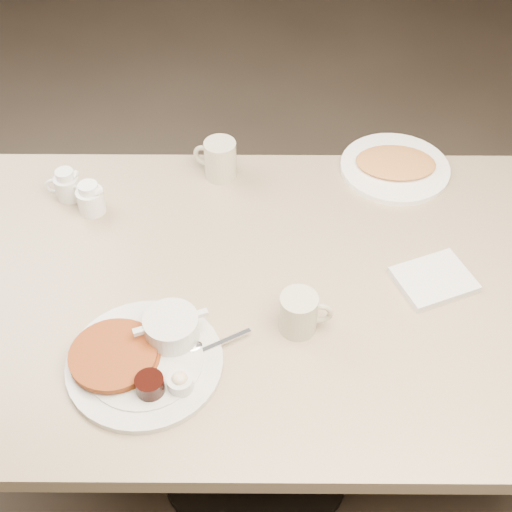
{
  "coord_description": "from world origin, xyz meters",
  "views": [
    {
      "loc": [
        0.01,
        -1.0,
        1.88
      ],
      "look_at": [
        0.0,
        0.02,
        0.82
      ],
      "focal_mm": 49.23,
      "sensor_mm": 36.0,
      "label": 1
    }
  ],
  "objects_px": {
    "diner_table": "(256,333)",
    "coffee_mug_near": "(300,313)",
    "main_plate": "(146,354)",
    "coffee_mug_far": "(219,159)",
    "creamer_left": "(67,185)",
    "creamer_right": "(90,199)",
    "hash_plate": "(395,166)"
  },
  "relations": [
    {
      "from": "creamer_left",
      "to": "coffee_mug_near",
      "type": "bearing_deg",
      "value": -36.15
    },
    {
      "from": "diner_table",
      "to": "coffee_mug_near",
      "type": "bearing_deg",
      "value": -52.19
    },
    {
      "from": "main_plate",
      "to": "hash_plate",
      "type": "relative_size",
      "value": 1.37
    },
    {
      "from": "main_plate",
      "to": "hash_plate",
      "type": "height_order",
      "value": "main_plate"
    },
    {
      "from": "main_plate",
      "to": "coffee_mug_far",
      "type": "height_order",
      "value": "coffee_mug_far"
    },
    {
      "from": "creamer_right",
      "to": "diner_table",
      "type": "bearing_deg",
      "value": -31.17
    },
    {
      "from": "creamer_right",
      "to": "creamer_left",
      "type": "bearing_deg",
      "value": 143.75
    },
    {
      "from": "coffee_mug_far",
      "to": "creamer_right",
      "type": "relative_size",
      "value": 1.44
    },
    {
      "from": "coffee_mug_near",
      "to": "creamer_left",
      "type": "xyz_separation_m",
      "value": [
        -0.54,
        0.4,
        -0.01
      ]
    },
    {
      "from": "main_plate",
      "to": "creamer_right",
      "type": "height_order",
      "value": "creamer_right"
    },
    {
      "from": "diner_table",
      "to": "coffee_mug_far",
      "type": "distance_m",
      "value": 0.44
    },
    {
      "from": "coffee_mug_near",
      "to": "creamer_right",
      "type": "height_order",
      "value": "coffee_mug_near"
    },
    {
      "from": "diner_table",
      "to": "main_plate",
      "type": "xyz_separation_m",
      "value": [
        -0.21,
        -0.2,
        0.19
      ]
    },
    {
      "from": "coffee_mug_far",
      "to": "creamer_right",
      "type": "height_order",
      "value": "coffee_mug_far"
    },
    {
      "from": "coffee_mug_near",
      "to": "coffee_mug_far",
      "type": "bearing_deg",
      "value": 110.48
    },
    {
      "from": "creamer_left",
      "to": "creamer_right",
      "type": "bearing_deg",
      "value": -36.25
    },
    {
      "from": "main_plate",
      "to": "coffee_mug_far",
      "type": "relative_size",
      "value": 3.32
    },
    {
      "from": "main_plate",
      "to": "coffee_mug_near",
      "type": "distance_m",
      "value": 0.31
    },
    {
      "from": "coffee_mug_far",
      "to": "hash_plate",
      "type": "xyz_separation_m",
      "value": [
        0.44,
        0.02,
        -0.04
      ]
    },
    {
      "from": "coffee_mug_near",
      "to": "creamer_right",
      "type": "relative_size",
      "value": 1.29
    },
    {
      "from": "main_plate",
      "to": "coffee_mug_far",
      "type": "bearing_deg",
      "value": 78.04
    },
    {
      "from": "diner_table",
      "to": "hash_plate",
      "type": "distance_m",
      "value": 0.55
    },
    {
      "from": "main_plate",
      "to": "hash_plate",
      "type": "bearing_deg",
      "value": 46.34
    },
    {
      "from": "creamer_right",
      "to": "hash_plate",
      "type": "bearing_deg",
      "value": 11.71
    },
    {
      "from": "coffee_mug_near",
      "to": "creamer_left",
      "type": "bearing_deg",
      "value": 143.85
    },
    {
      "from": "main_plate",
      "to": "creamer_right",
      "type": "distance_m",
      "value": 0.47
    },
    {
      "from": "hash_plate",
      "to": "creamer_left",
      "type": "bearing_deg",
      "value": -172.47
    },
    {
      "from": "creamer_right",
      "to": "coffee_mug_near",
      "type": "bearing_deg",
      "value": -36.14
    },
    {
      "from": "diner_table",
      "to": "main_plate",
      "type": "bearing_deg",
      "value": -136.97
    },
    {
      "from": "coffee_mug_near",
      "to": "hash_plate",
      "type": "bearing_deg",
      "value": 62.57
    },
    {
      "from": "coffee_mug_near",
      "to": "creamer_right",
      "type": "bearing_deg",
      "value": 143.86
    },
    {
      "from": "diner_table",
      "to": "coffee_mug_near",
      "type": "relative_size",
      "value": 13.77
    }
  ]
}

